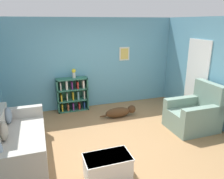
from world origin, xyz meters
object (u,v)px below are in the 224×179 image
at_px(recliner_chair, 194,114).
at_px(dog, 120,112).
at_px(couch, 18,145).
at_px(bookshelf, 72,94).
at_px(vase, 74,73).
at_px(coffee_table, 108,167).

xyz_separation_m(recliner_chair, dog, (-1.45, 1.18, -0.23)).
bearing_deg(couch, recliner_chair, 0.22).
distance_m(couch, bookshelf, 2.50).
distance_m(couch, dog, 2.75).
xyz_separation_m(couch, vase, (1.41, 2.08, 0.80)).
distance_m(couch, vase, 2.64).
bearing_deg(bookshelf, vase, -15.00).
xyz_separation_m(recliner_chair, vase, (-2.51, 2.06, 0.74)).
distance_m(recliner_chair, vase, 3.33).
height_order(coffee_table, dog, coffee_table).
relative_size(recliner_chair, vase, 4.24).
xyz_separation_m(coffee_table, vase, (0.00, 3.10, 0.89)).
bearing_deg(vase, bookshelf, 165.00).
relative_size(dog, vase, 3.83).
height_order(dog, vase, vase).
height_order(recliner_chair, coffee_table, recliner_chair).
relative_size(couch, recliner_chair, 1.79).
relative_size(couch, coffee_table, 2.64).
xyz_separation_m(recliner_chair, coffee_table, (-2.51, -1.04, -0.15)).
xyz_separation_m(bookshelf, recliner_chair, (2.58, -2.08, -0.11)).
xyz_separation_m(couch, coffee_table, (1.41, -1.02, -0.09)).
bearing_deg(bookshelf, dog, -38.63).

